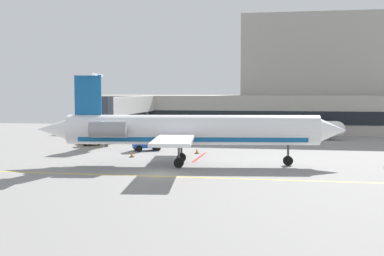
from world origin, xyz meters
name	(u,v)px	position (x,y,z in m)	size (l,w,h in m)	color
ground	(160,175)	(0.00, 0.00, -0.05)	(120.00, 120.00, 0.11)	gray
terminal_building	(292,89)	(10.96, 48.98, 7.10)	(61.66, 16.52, 19.71)	#ADA89E
jet_bridge_west	(126,106)	(-11.59, 27.60, 4.80)	(2.40, 23.27, 6.17)	silver
regional_jet	(187,130)	(1.13, 5.81, 3.24)	(28.68, 20.56, 8.45)	white
baggage_tug	(90,138)	(-14.26, 20.94, 0.88)	(3.53, 3.93, 1.89)	#E5B20C
pushback_tractor	(143,142)	(-5.95, 16.16, 0.97)	(3.43, 2.98, 2.17)	#1E4CB2
fuel_tank	(313,129)	(13.90, 33.48, 1.48)	(8.74, 2.44, 2.66)	white
safety_cone_alpha	(197,151)	(0.54, 14.61, 0.25)	(0.47, 0.47, 0.55)	orange
safety_cone_bravo	(132,155)	(-5.59, 10.38, 0.25)	(0.47, 0.47, 0.55)	orange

